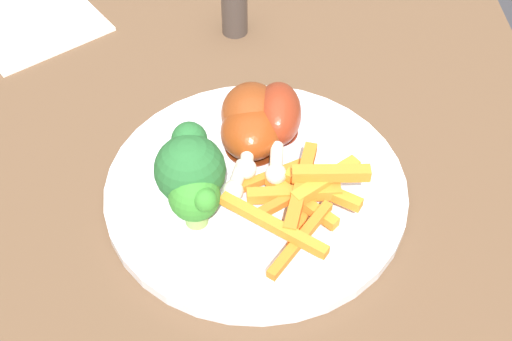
# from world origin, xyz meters

# --- Properties ---
(dining_table) EXTENTS (1.17, 0.71, 0.73)m
(dining_table) POSITION_xyz_m (0.00, 0.00, 0.62)
(dining_table) COLOR brown
(dining_table) RESTS_ON ground_plane
(dinner_plate) EXTENTS (0.28, 0.28, 0.01)m
(dinner_plate) POSITION_xyz_m (-0.05, -0.04, 0.73)
(dinner_plate) COLOR silver
(dinner_plate) RESTS_ON dining_table
(broccoli_floret_front) EXTENTS (0.05, 0.04, 0.06)m
(broccoli_floret_front) POSITION_xyz_m (-0.09, 0.01, 0.77)
(broccoli_floret_front) COLOR #88AE56
(broccoli_floret_front) RESTS_ON dinner_plate
(broccoli_floret_middle) EXTENTS (0.07, 0.06, 0.07)m
(broccoli_floret_middle) POSITION_xyz_m (-0.06, 0.01, 0.78)
(broccoli_floret_middle) COLOR #85AD4F
(broccoli_floret_middle) RESTS_ON dinner_plate
(carrot_fries_pile) EXTENTS (0.14, 0.13, 0.05)m
(carrot_fries_pile) POSITION_xyz_m (-0.08, -0.08, 0.76)
(carrot_fries_pile) COLOR orange
(carrot_fries_pile) RESTS_ON dinner_plate
(chicken_drumstick_near) EXTENTS (0.12, 0.06, 0.05)m
(chicken_drumstick_near) POSITION_xyz_m (0.02, -0.04, 0.76)
(chicken_drumstick_near) COLOR #5B200C
(chicken_drumstick_near) RESTS_ON dinner_plate
(chicken_drumstick_far) EXTENTS (0.12, 0.05, 0.05)m
(chicken_drumstick_far) POSITION_xyz_m (0.01, -0.07, 0.76)
(chicken_drumstick_far) COLOR #601B0E
(chicken_drumstick_far) RESTS_ON dinner_plate
(chicken_drumstick_extra) EXTENTS (0.12, 0.08, 0.04)m
(chicken_drumstick_extra) POSITION_xyz_m (-0.01, -0.04, 0.76)
(chicken_drumstick_extra) COLOR #5D1F0A
(chicken_drumstick_extra) RESTS_ON dinner_plate
(napkin) EXTENTS (0.22, 0.21, 0.00)m
(napkin) POSITION_xyz_m (0.24, 0.22, 0.73)
(napkin) COLOR white
(napkin) RESTS_ON dining_table
(pepper_shaker) EXTENTS (0.03, 0.03, 0.06)m
(pepper_shaker) POSITION_xyz_m (0.20, -0.03, 0.76)
(pepper_shaker) COLOR #423833
(pepper_shaker) RESTS_ON dining_table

